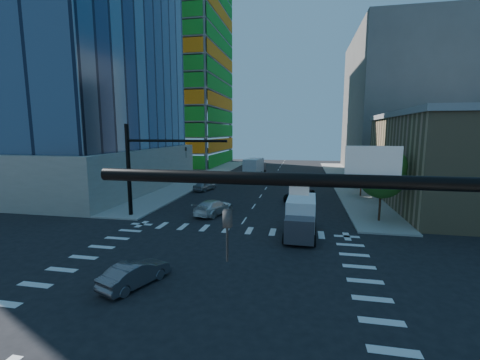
# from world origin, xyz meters

# --- Properties ---
(ground) EXTENTS (160.00, 160.00, 0.00)m
(ground) POSITION_xyz_m (0.00, 0.00, 0.00)
(ground) COLOR black
(ground) RESTS_ON ground
(road_markings) EXTENTS (20.00, 20.00, 0.01)m
(road_markings) POSITION_xyz_m (0.00, 0.00, 0.01)
(road_markings) COLOR silver
(road_markings) RESTS_ON ground
(sidewalk_ne) EXTENTS (5.00, 60.00, 0.15)m
(sidewalk_ne) POSITION_xyz_m (12.50, 40.00, 0.07)
(sidewalk_ne) COLOR #9A9891
(sidewalk_ne) RESTS_ON ground
(sidewalk_nw) EXTENTS (5.00, 60.00, 0.15)m
(sidewalk_nw) POSITION_xyz_m (-12.50, 40.00, 0.07)
(sidewalk_nw) COLOR #9A9891
(sidewalk_nw) RESTS_ON ground
(construction_building) EXTENTS (25.16, 34.50, 70.60)m
(construction_building) POSITION_xyz_m (-27.41, 61.93, 24.61)
(construction_building) COLOR gray
(construction_building) RESTS_ON ground
(bg_building_ne) EXTENTS (24.00, 30.00, 28.00)m
(bg_building_ne) POSITION_xyz_m (27.00, 55.00, 14.00)
(bg_building_ne) COLOR #615C57
(bg_building_ne) RESTS_ON ground
(signal_mast_nw) EXTENTS (10.20, 0.40, 9.00)m
(signal_mast_nw) POSITION_xyz_m (-10.00, 11.50, 5.49)
(signal_mast_nw) COLOR black
(signal_mast_nw) RESTS_ON sidewalk_nw
(tree_south) EXTENTS (4.16, 4.16, 6.82)m
(tree_south) POSITION_xyz_m (12.63, 13.90, 4.69)
(tree_south) COLOR #382316
(tree_south) RESTS_ON sidewalk_ne
(tree_north) EXTENTS (3.54, 3.52, 5.78)m
(tree_north) POSITION_xyz_m (12.93, 25.90, 3.99)
(tree_north) COLOR #382316
(tree_north) RESTS_ON sidewalk_ne
(car_nb_far) EXTENTS (4.11, 6.12, 1.56)m
(car_nb_far) POSITION_xyz_m (5.01, 21.87, 0.78)
(car_nb_far) COLOR black
(car_nb_far) RESTS_ON ground
(car_sb_near) EXTENTS (3.65, 5.64, 1.52)m
(car_sb_near) POSITION_xyz_m (-3.47, 13.74, 0.76)
(car_sb_near) COLOR white
(car_sb_near) RESTS_ON ground
(car_sb_mid) EXTENTS (2.66, 4.49, 1.43)m
(car_sb_mid) POSITION_xyz_m (-8.50, 26.55, 0.72)
(car_sb_mid) COLOR #9C9FA4
(car_sb_mid) RESTS_ON ground
(car_sb_cross) EXTENTS (2.82, 4.34, 1.35)m
(car_sb_cross) POSITION_xyz_m (-3.52, -1.93, 0.68)
(car_sb_cross) COLOR #545359
(car_sb_cross) RESTS_ON ground
(box_truck_near) EXTENTS (2.60, 5.80, 3.01)m
(box_truck_near) POSITION_xyz_m (5.30, 8.37, 1.33)
(box_truck_near) COLOR black
(box_truck_near) RESTS_ON ground
(box_truck_far) EXTENTS (3.67, 6.82, 3.40)m
(box_truck_far) POSITION_xyz_m (-3.61, 43.17, 1.51)
(box_truck_far) COLOR black
(box_truck_far) RESTS_ON ground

